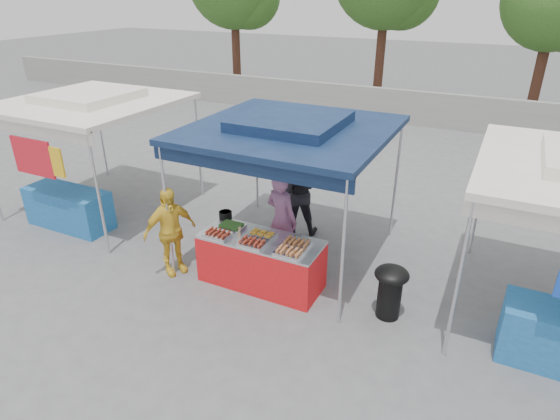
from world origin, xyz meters
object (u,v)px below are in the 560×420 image
at_px(vendor_woman, 282,219).
at_px(wok_burner, 390,288).
at_px(helper_man, 297,192).
at_px(vendor_table, 261,261).
at_px(customer_person, 170,231).
at_px(cooking_pot, 225,215).

bearing_deg(vendor_woman, wok_burner, 178.26).
xyz_separation_m(vendor_woman, helper_man, (-0.24, 1.18, 0.02)).
bearing_deg(vendor_table, customer_person, -166.95).
relative_size(wok_burner, customer_person, 0.54).
height_order(vendor_woman, customer_person, vendor_woman).
bearing_deg(helper_man, cooking_pot, 43.74).
xyz_separation_m(helper_man, customer_person, (-1.30, -2.27, -0.09)).
bearing_deg(helper_man, customer_person, 36.57).
distance_m(cooking_pot, wok_burner, 3.02).
xyz_separation_m(wok_burner, vendor_woman, (-2.08, 0.64, 0.36)).
bearing_deg(vendor_woman, cooking_pot, 38.00).
bearing_deg(vendor_table, cooking_pot, 157.95).
xyz_separation_m(cooking_pot, vendor_woman, (0.89, 0.37, -0.05)).
xyz_separation_m(vendor_table, cooking_pot, (-0.88, 0.36, 0.49)).
distance_m(helper_man, customer_person, 2.61).
xyz_separation_m(vendor_table, vendor_woman, (0.02, 0.73, 0.44)).
bearing_deg(customer_person, wok_burner, -55.31).
bearing_deg(cooking_pot, helper_man, 67.35).
height_order(cooking_pot, wok_burner, cooking_pot).
distance_m(wok_burner, helper_man, 2.98).
xyz_separation_m(cooking_pot, customer_person, (-0.65, -0.71, -0.13)).
bearing_deg(vendor_table, vendor_woman, 88.76).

